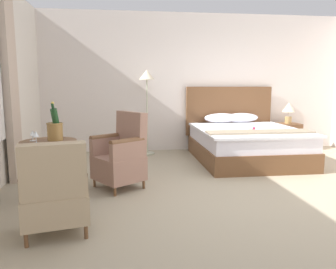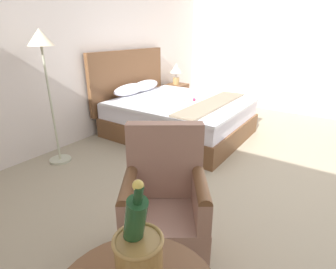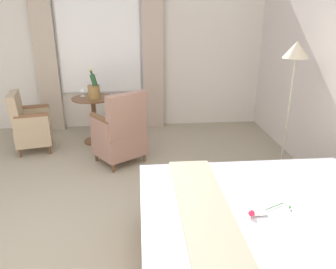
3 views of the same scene
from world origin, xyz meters
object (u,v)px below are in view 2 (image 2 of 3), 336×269
object	(u,v)px
armchair_by_window	(165,207)
floor_lamp_brass	(43,57)
champagne_bucket	(138,252)
bedside_lamp	(176,70)
nightstand	(176,97)
bed	(175,114)

from	to	relation	value
armchair_by_window	floor_lamp_brass	bearing A→B (deg)	76.73
champagne_bucket	armchair_by_window	world-z (taller)	champagne_bucket
floor_lamp_brass	champagne_bucket	bearing A→B (deg)	-116.50
bedside_lamp	champagne_bucket	world-z (taller)	champagne_bucket
nightstand	floor_lamp_brass	distance (m)	3.20
bed	champagne_bucket	bearing A→B (deg)	-149.18
bed	armchair_by_window	distance (m)	2.65
bedside_lamp	armchair_by_window	bearing A→B (deg)	-148.18
nightstand	floor_lamp_brass	size ratio (longest dim) A/B	0.34
nightstand	floor_lamp_brass	xyz separation A→B (m)	(-3.01, -0.08, 1.08)
bedside_lamp	champagne_bucket	xyz separation A→B (m)	(-4.26, -2.59, 0.01)
bedside_lamp	armchair_by_window	size ratio (longest dim) A/B	0.43
floor_lamp_brass	champagne_bucket	distance (m)	2.84
bedside_lamp	floor_lamp_brass	size ratio (longest dim) A/B	0.27
bedside_lamp	bed	bearing A→B (deg)	-147.58
bed	floor_lamp_brass	xyz separation A→B (m)	(-1.76, 0.71, 1.02)
bed	bedside_lamp	bearing A→B (deg)	32.42
bedside_lamp	floor_lamp_brass	distance (m)	3.05
armchair_by_window	champagne_bucket	bearing A→B (deg)	-151.20
champagne_bucket	bed	bearing A→B (deg)	30.82
floor_lamp_brass	armchair_by_window	distance (m)	2.34
nightstand	floor_lamp_brass	bearing A→B (deg)	-178.45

